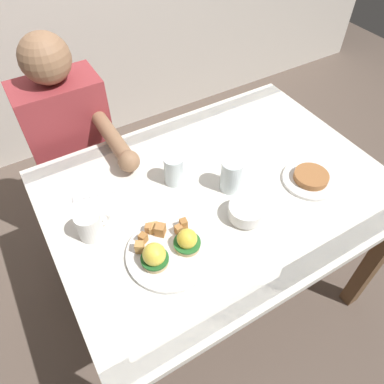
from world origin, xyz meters
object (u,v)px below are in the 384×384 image
object	(u,v)px
coffee_mug	(90,224)
diner_person	(74,146)
water_glass_far	(231,177)
fork	(92,196)
fruit_bowl	(247,211)
side_plate	(310,179)
eggs_benedict_plate	(169,250)
dining_table	(218,206)
water_glass_near	(174,172)

from	to	relation	value
coffee_mug	diner_person	xyz separation A→B (m)	(0.10, 0.56, -0.14)
water_glass_far	fork	bearing A→B (deg)	154.31
fruit_bowl	side_plate	size ratio (longest dim) A/B	0.60
fruit_bowl	side_plate	xyz separation A→B (m)	(0.30, 0.01, -0.02)
eggs_benedict_plate	fruit_bowl	bearing A→B (deg)	0.04
fruit_bowl	fork	bearing A→B (deg)	139.87
fork	water_glass_far	xyz separation A→B (m)	(0.44, -0.21, 0.05)
fork	side_plate	distance (m)	0.78
fruit_bowl	coffee_mug	world-z (taller)	coffee_mug
eggs_benedict_plate	fork	distance (m)	0.37
eggs_benedict_plate	fork	bearing A→B (deg)	109.14
eggs_benedict_plate	coffee_mug	size ratio (longest dim) A/B	2.43
dining_table	fruit_bowl	xyz separation A→B (m)	(0.00, -0.16, 0.14)
side_plate	water_glass_near	bearing A→B (deg)	149.27
fork	diner_person	distance (m)	0.42
fork	water_glass_far	bearing A→B (deg)	-25.69
diner_person	fork	bearing A→B (deg)	-96.99
coffee_mug	dining_table	bearing A→B (deg)	-4.60
water_glass_near	water_glass_far	distance (m)	0.20
fruit_bowl	water_glass_far	bearing A→B (deg)	78.06
eggs_benedict_plate	water_glass_far	distance (m)	0.35
dining_table	diner_person	world-z (taller)	diner_person
side_plate	diner_person	distance (m)	1.00
coffee_mug	water_glass_near	world-z (taller)	water_glass_near
eggs_benedict_plate	fruit_bowl	size ratio (longest dim) A/B	2.25
eggs_benedict_plate	side_plate	xyz separation A→B (m)	(0.59, 0.01, -0.01)
fruit_bowl	coffee_mug	bearing A→B (deg)	157.53
water_glass_far	eggs_benedict_plate	bearing A→B (deg)	-157.03
water_glass_far	side_plate	bearing A→B (deg)	-24.47
water_glass_near	side_plate	size ratio (longest dim) A/B	0.56
dining_table	water_glass_far	xyz separation A→B (m)	(0.03, -0.02, 0.16)
dining_table	diner_person	distance (m)	0.70
eggs_benedict_plate	fruit_bowl	xyz separation A→B (m)	(0.29, 0.00, 0.00)
water_glass_far	fruit_bowl	bearing A→B (deg)	-101.94
dining_table	diner_person	xyz separation A→B (m)	(-0.36, 0.60, 0.02)
dining_table	eggs_benedict_plate	bearing A→B (deg)	-151.52
eggs_benedict_plate	side_plate	distance (m)	0.59
dining_table	water_glass_far	size ratio (longest dim) A/B	9.76
dining_table	eggs_benedict_plate	distance (m)	0.35
side_plate	coffee_mug	bearing A→B (deg)	166.81
fork	side_plate	xyz separation A→B (m)	(0.71, -0.33, 0.01)
fork	side_plate	world-z (taller)	side_plate
fruit_bowl	coffee_mug	size ratio (longest dim) A/B	1.08
dining_table	water_glass_near	distance (m)	0.23
fork	diner_person	world-z (taller)	diner_person
dining_table	coffee_mug	world-z (taller)	coffee_mug
dining_table	eggs_benedict_plate	size ratio (longest dim) A/B	4.44
eggs_benedict_plate	side_plate	size ratio (longest dim) A/B	1.35
eggs_benedict_plate	water_glass_near	size ratio (longest dim) A/B	2.40
fruit_bowl	coffee_mug	distance (m)	0.51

